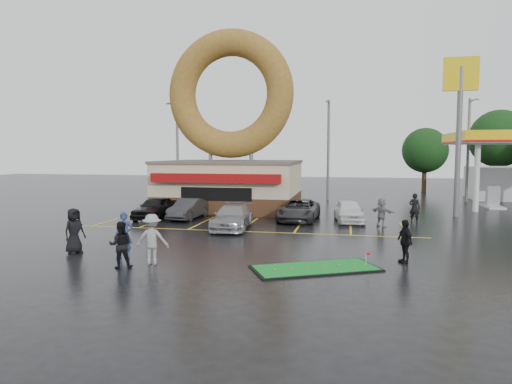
% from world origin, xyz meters
% --- Properties ---
extents(ground, '(120.00, 120.00, 0.00)m').
position_xyz_m(ground, '(0.00, 0.00, 0.00)').
color(ground, black).
rests_on(ground, ground).
extents(donut_shop, '(10.20, 8.70, 13.50)m').
position_xyz_m(donut_shop, '(-3.00, 12.97, 4.46)').
color(donut_shop, '#472B19').
rests_on(donut_shop, ground).
extents(shell_sign, '(2.20, 0.36, 10.60)m').
position_xyz_m(shell_sign, '(13.00, 12.00, 7.38)').
color(shell_sign, slate).
rests_on(shell_sign, ground).
extents(streetlight_left, '(0.40, 2.21, 9.00)m').
position_xyz_m(streetlight_left, '(-10.00, 19.92, 4.78)').
color(streetlight_left, slate).
rests_on(streetlight_left, ground).
extents(streetlight_mid, '(0.40, 2.21, 9.00)m').
position_xyz_m(streetlight_mid, '(4.00, 20.92, 4.78)').
color(streetlight_mid, slate).
rests_on(streetlight_mid, ground).
extents(streetlight_right, '(0.40, 2.21, 9.00)m').
position_xyz_m(streetlight_right, '(16.00, 21.92, 4.78)').
color(streetlight_right, slate).
rests_on(streetlight_right, ground).
extents(tree_far_c, '(6.30, 6.30, 9.00)m').
position_xyz_m(tree_far_c, '(22.00, 34.00, 5.84)').
color(tree_far_c, '#332114').
rests_on(tree_far_c, ground).
extents(tree_far_d, '(4.90, 4.90, 7.00)m').
position_xyz_m(tree_far_d, '(14.00, 32.00, 4.53)').
color(tree_far_d, '#332114').
rests_on(tree_far_d, ground).
extents(car_black, '(1.99, 4.34, 1.44)m').
position_xyz_m(car_black, '(-6.50, 6.94, 0.72)').
color(car_black, black).
rests_on(car_black, ground).
extents(car_dgrey, '(1.71, 4.12, 1.33)m').
position_xyz_m(car_dgrey, '(-4.37, 7.31, 0.66)').
color(car_dgrey, '#2A2A2C').
rests_on(car_dgrey, ground).
extents(car_silver, '(2.24, 4.83, 1.37)m').
position_xyz_m(car_silver, '(-0.61, 4.13, 0.68)').
color(car_silver, gray).
rests_on(car_silver, ground).
extents(car_grey, '(2.55, 5.06, 1.37)m').
position_xyz_m(car_grey, '(2.76, 8.00, 0.69)').
color(car_grey, '#303133').
rests_on(car_grey, ground).
extents(car_white, '(2.15, 4.24, 1.39)m').
position_xyz_m(car_white, '(5.89, 8.00, 0.69)').
color(car_white, white).
rests_on(car_white, ground).
extents(person_blue, '(0.79, 0.61, 1.91)m').
position_xyz_m(person_blue, '(-3.18, -3.66, 0.95)').
color(person_blue, navy).
rests_on(person_blue, ground).
extents(person_blackjkt, '(1.05, 0.94, 1.76)m').
position_xyz_m(person_blackjkt, '(-2.51, -5.23, 0.88)').
color(person_blackjkt, black).
rests_on(person_blackjkt, ground).
extents(person_hoodie, '(1.38, 0.96, 1.96)m').
position_xyz_m(person_hoodie, '(-1.61, -4.42, 0.98)').
color(person_hoodie, gray).
rests_on(person_hoodie, ground).
extents(person_bystander, '(0.92, 1.12, 1.96)m').
position_xyz_m(person_bystander, '(-5.70, -3.31, 0.98)').
color(person_bystander, black).
rests_on(person_bystander, ground).
extents(person_cameraman, '(0.77, 1.09, 1.71)m').
position_xyz_m(person_cameraman, '(8.03, -2.26, 0.86)').
color(person_cameraman, black).
rests_on(person_cameraman, ground).
extents(person_walker_near, '(1.49, 1.43, 1.69)m').
position_xyz_m(person_walker_near, '(7.75, 6.51, 0.84)').
color(person_walker_near, gray).
rests_on(person_walker_near, ground).
extents(person_walker_far, '(0.79, 0.66, 1.84)m').
position_xyz_m(person_walker_far, '(9.84, 8.46, 0.92)').
color(person_walker_far, black).
rests_on(person_walker_far, ground).
extents(dumpster, '(1.93, 1.40, 1.30)m').
position_xyz_m(dumpster, '(-7.50, 12.11, 0.65)').
color(dumpster, '#1B4724').
rests_on(dumpster, ground).
extents(putting_green, '(5.07, 3.88, 0.58)m').
position_xyz_m(putting_green, '(4.67, -3.96, 0.04)').
color(putting_green, black).
rests_on(putting_green, ground).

